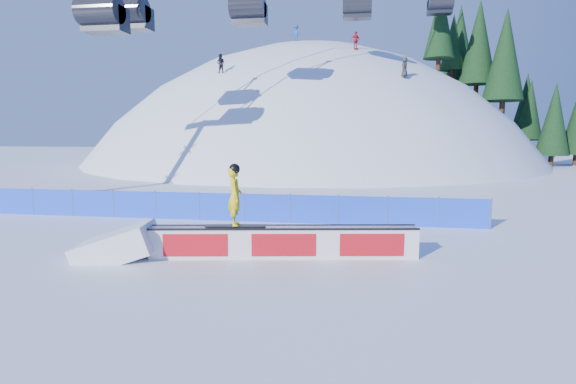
# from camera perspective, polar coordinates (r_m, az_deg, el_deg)

# --- Properties ---
(ground) EXTENTS (160.00, 160.00, 0.00)m
(ground) POSITION_cam_1_polar(r_m,az_deg,el_deg) (15.52, -13.33, -6.87)
(ground) COLOR white
(ground) RESTS_ON ground
(snow_hill) EXTENTS (64.00, 64.00, 64.00)m
(snow_hill) POSITION_cam_1_polar(r_m,az_deg,el_deg) (60.30, 2.75, -13.37)
(snow_hill) COLOR white
(snow_hill) RESTS_ON ground
(treeline) EXTENTS (19.68, 11.97, 20.98)m
(treeline) POSITION_cam_1_polar(r_m,az_deg,el_deg) (57.54, 24.69, 14.52)
(treeline) COLOR #352115
(treeline) RESTS_ON ground
(safety_fence) EXTENTS (22.05, 0.05, 1.30)m
(safety_fence) POSITION_cam_1_polar(r_m,az_deg,el_deg) (19.54, -8.45, -1.89)
(safety_fence) COLOR blue
(safety_fence) RESTS_ON ground
(rail_box) EXTENTS (8.17, 1.86, 0.98)m
(rail_box) POSITION_cam_1_polar(r_m,az_deg,el_deg) (13.84, -0.55, -6.39)
(rail_box) COLOR silver
(rail_box) RESTS_ON ground
(snow_ramp) EXTENTS (2.67, 1.90, 1.53)m
(snow_ramp) POSITION_cam_1_polar(r_m,az_deg,el_deg) (14.89, -20.84, -7.82)
(snow_ramp) COLOR white
(snow_ramp) RESTS_ON ground
(snowboarder) EXTENTS (1.87, 0.75, 1.92)m
(snowboarder) POSITION_cam_1_polar(r_m,az_deg,el_deg) (13.64, -6.76, -0.48)
(snowboarder) COLOR black
(snowboarder) RESTS_ON rail_box
(distant_skiers) EXTENTS (16.92, 10.81, 6.68)m
(distant_skiers) POSITION_cam_1_polar(r_m,az_deg,el_deg) (45.21, 2.91, 17.78)
(distant_skiers) COLOR black
(distant_skiers) RESTS_ON ground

